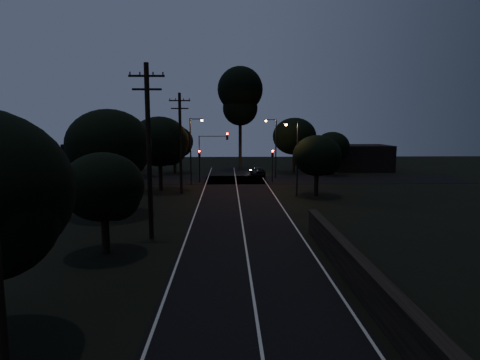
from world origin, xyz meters
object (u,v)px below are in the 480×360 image
streetlight_a (192,147)px  streetlight_b (274,144)px  signal_left (199,160)px  signal_mast (213,148)px  utility_pole_mid (149,149)px  car (258,171)px  tall_pine (240,95)px  signal_right (272,160)px  streetlight_c (296,153)px  utility_pole_far (180,142)px

streetlight_a → streetlight_b: 12.19m
signal_left → signal_mast: size_ratio=0.66×
utility_pole_mid → signal_left: 25.19m
utility_pole_mid → streetlight_b: (11.31, 29.00, -1.10)m
streetlight_b → car: streetlight_b is taller
tall_pine → signal_right: size_ratio=4.01×
signal_mast → streetlight_a: size_ratio=0.78×
tall_pine → streetlight_b: (4.31, -11.00, -7.22)m
tall_pine → streetlight_c: tall_pine is taller
signal_right → streetlight_c: streetlight_c is taller
utility_pole_mid → utility_pole_far: utility_pole_mid is taller
signal_right → signal_mast: signal_mast is taller
tall_pine → signal_left: bearing=-110.5°
streetlight_c → streetlight_a: bearing=144.3°
utility_pole_mid → utility_pole_far: bearing=90.0°
signal_right → streetlight_b: bearing=80.0°
streetlight_b → car: bearing=136.5°
signal_left → streetlight_a: 2.77m
tall_pine → streetlight_a: bearing=-110.4°
streetlight_a → car: size_ratio=2.05×
utility_pole_mid → signal_right: bearing=67.0°
utility_pole_mid → tall_pine: size_ratio=0.67×
car → signal_right: bearing=93.3°
tall_pine → streetlight_c: size_ratio=2.19×
signal_left → signal_right: 9.20m
signal_mast → streetlight_c: streetlight_c is taller
streetlight_c → car: (-2.63, 16.00, -3.69)m
streetlight_c → car: bearing=99.3°
utility_pole_mid → tall_pine: tall_pine is taller
utility_pole_far → tall_pine: 24.87m
utility_pole_mid → streetlight_c: (11.83, 15.00, -1.39)m
utility_pole_far → streetlight_c: bearing=-9.6°
signal_right → signal_mast: bearing=180.0°
signal_mast → car: bearing=44.5°
utility_pole_far → tall_pine: size_ratio=0.64×
signal_mast → car: (6.11, 6.01, -3.68)m
utility_pole_mid → utility_pole_far: size_ratio=1.05×
streetlight_a → signal_right: bearing=11.3°
utility_pole_far → car: 17.43m
utility_pole_mid → car: 32.73m
tall_pine → signal_left: (-5.60, -15.01, -9.02)m
streetlight_c → car: size_ratio=1.92×
streetlight_a → streetlight_b: (10.61, 6.00, 0.00)m
utility_pole_mid → utility_pole_far: (0.00, 17.00, -0.25)m
tall_pine → signal_left: 18.39m
utility_pole_far → streetlight_b: size_ratio=1.31×
tall_pine → streetlight_b: size_ratio=2.05×
utility_pole_far → streetlight_b: (11.31, 12.00, -0.85)m
signal_left → streetlight_c: streetlight_c is taller
streetlight_a → streetlight_b: size_ratio=1.00×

